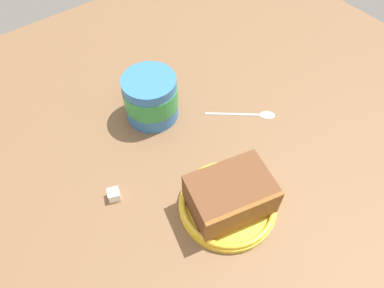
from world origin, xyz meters
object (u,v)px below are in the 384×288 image
object	(u,v)px
tea_mug	(150,96)
teaspoon	(255,114)
sugar_cube	(114,195)
small_plate	(228,204)
cake_slice	(230,195)

from	to	relation	value
tea_mug	teaspoon	bearing A→B (deg)	-128.36
teaspoon	sugar_cube	distance (cm)	29.95
teaspoon	sugar_cube	bearing A→B (deg)	88.58
tea_mug	sugar_cube	size ratio (longest dim) A/B	6.77
small_plate	tea_mug	world-z (taller)	tea_mug
cake_slice	sugar_cube	xyz separation A→B (cm)	(12.37, 13.14, -3.21)
teaspoon	sugar_cube	xyz separation A→B (cm)	(0.74, 29.93, 0.56)
cake_slice	teaspoon	size ratio (longest dim) A/B	1.23
cake_slice	small_plate	bearing A→B (deg)	-13.84
tea_mug	sugar_cube	bearing A→B (deg)	127.50
cake_slice	teaspoon	xyz separation A→B (cm)	(11.62, -16.79, -3.76)
small_plate	tea_mug	size ratio (longest dim) A/B	1.24
small_plate	teaspoon	xyz separation A→B (cm)	(11.36, -16.73, -0.61)
tea_mug	small_plate	bearing A→B (deg)	176.29
small_plate	sugar_cube	xyz separation A→B (cm)	(12.10, 13.21, -0.06)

